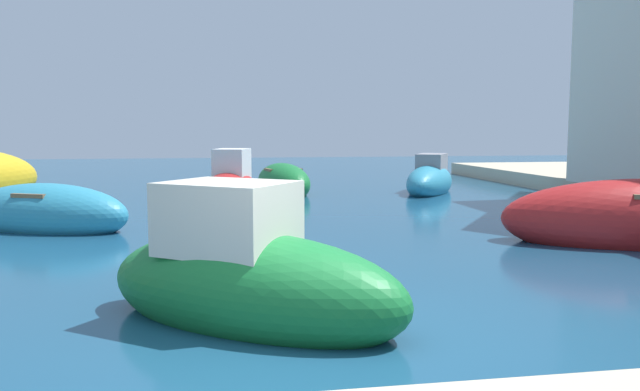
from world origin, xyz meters
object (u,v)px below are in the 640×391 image
moored_boat_5 (248,280)px  moored_boat_7 (283,182)px  moored_boat_1 (230,192)px  moored_boat_9 (46,213)px  moored_boat_6 (430,180)px

moored_boat_5 → moored_boat_7: size_ratio=1.01×
moored_boat_1 → moored_boat_9: 4.77m
moored_boat_6 → moored_boat_7: moored_boat_6 is taller
moored_boat_5 → moored_boat_1: bearing=125.8°
moored_boat_5 → moored_boat_6: bearing=99.0°
moored_boat_7 → moored_boat_6: bearing=-109.8°
moored_boat_9 → moored_boat_7: bearing=73.9°
moored_boat_1 → moored_boat_9: bearing=-37.4°
moored_boat_5 → moored_boat_9: 7.82m
moored_boat_5 → moored_boat_7: (1.89, 13.54, -0.11)m
moored_boat_1 → moored_boat_5: bearing=15.2°
moored_boat_6 → moored_boat_9: size_ratio=1.00×
moored_boat_5 → moored_boat_7: moored_boat_5 is taller
moored_boat_5 → moored_boat_7: 13.67m
moored_boat_1 → moored_boat_5: size_ratio=0.96×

